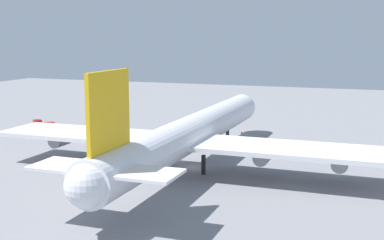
# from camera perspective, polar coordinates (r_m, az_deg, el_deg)

# --- Properties ---
(ground_plane) EXTENTS (280.34, 280.34, 0.00)m
(ground_plane) POSITION_cam_1_polar(r_m,az_deg,el_deg) (86.40, 0.00, -5.27)
(ground_plane) COLOR gray
(cargo_airplane) EXTENTS (70.08, 65.01, 17.88)m
(cargo_airplane) POSITION_cam_1_polar(r_m,az_deg,el_deg) (84.52, -0.15, -1.55)
(cargo_airplane) COLOR silver
(cargo_airplane) RESTS_ON ground_plane
(fuel_truck) EXTENTS (4.87, 4.45, 2.36)m
(fuel_truck) POSITION_cam_1_polar(r_m,az_deg,el_deg) (125.81, -16.10, -0.47)
(fuel_truck) COLOR #B21E19
(fuel_truck) RESTS_ON ground_plane
(safety_cone_nose) EXTENTS (0.49, 0.49, 0.70)m
(safety_cone_nose) POSITION_cam_1_polar(r_m,az_deg,el_deg) (115.68, 5.48, -1.38)
(safety_cone_nose) COLOR orange
(safety_cone_nose) RESTS_ON ground_plane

